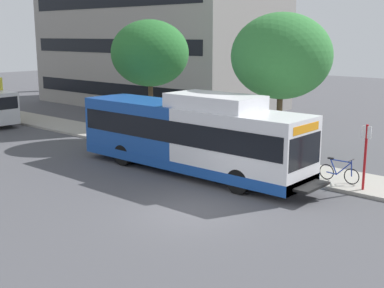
% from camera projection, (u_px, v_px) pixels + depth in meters
% --- Properties ---
extents(ground_plane, '(120.00, 120.00, 0.00)m').
position_uv_depth(ground_plane, '(60.00, 172.00, 23.08)').
color(ground_plane, '#4C4C51').
extents(sidewalk_curb, '(3.00, 56.00, 0.14)m').
position_uv_depth(sidewalk_curb, '(194.00, 151.00, 26.94)').
color(sidewalk_curb, '#A8A399').
rests_on(sidewalk_curb, ground).
extents(transit_bus, '(2.58, 12.25, 3.65)m').
position_uv_depth(transit_bus, '(190.00, 136.00, 22.69)').
color(transit_bus, white).
rests_on(transit_bus, ground).
extents(bus_stop_sign_pole, '(0.10, 0.36, 2.60)m').
position_uv_depth(bus_stop_sign_pole, '(365.00, 152.00, 19.72)').
color(bus_stop_sign_pole, red).
rests_on(bus_stop_sign_pole, sidewalk_curb).
extents(bicycle_parked, '(0.52, 1.76, 1.02)m').
position_uv_depth(bicycle_parked, '(339.00, 172.00, 20.99)').
color(bicycle_parked, black).
rests_on(bicycle_parked, sidewalk_curb).
extents(street_tree_near_stop, '(4.76, 4.76, 7.01)m').
position_uv_depth(street_tree_near_stop, '(281.00, 56.00, 23.91)').
color(street_tree_near_stop, '#4C3823').
rests_on(street_tree_near_stop, sidewalk_curb).
extents(street_tree_mid_block, '(4.48, 4.48, 6.84)m').
position_uv_depth(street_tree_mid_block, '(150.00, 53.00, 29.18)').
color(street_tree_mid_block, '#4C3823').
rests_on(street_tree_mid_block, sidewalk_curb).
extents(lattice_comm_tower, '(1.10, 1.10, 25.81)m').
position_uv_depth(lattice_comm_tower, '(74.00, 13.00, 56.04)').
color(lattice_comm_tower, '#B7B7BC').
rests_on(lattice_comm_tower, ground).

